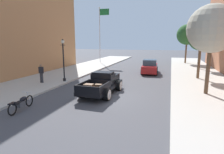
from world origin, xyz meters
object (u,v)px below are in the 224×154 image
Objects in this scene: street_lamp_near at (63,57)px; street_tree_second at (201,39)px; pedestrian_sidewalk_left at (41,72)px; street_tree_farthest at (187,35)px; street_tree_nearest at (212,29)px; flagpole at (101,29)px; motorcycle_parked at (21,103)px; car_background_red at (150,67)px; street_tree_third at (201,34)px; hotrod_truck_black at (103,83)px.

street_tree_second is (12.03, 5.09, 1.64)m from street_lamp_near.
street_tree_farthest reaches higher than pedestrian_sidewalk_left.
street_tree_second is at bearing 25.11° from pedestrian_sidewalk_left.
street_tree_nearest is at bearing -89.61° from street_tree_farthest.
flagpole reaches higher than pedestrian_sidewalk_left.
street_tree_farthest is (10.15, 26.01, 4.37)m from motorcycle_parked.
street_tree_third is (5.96, 4.50, 3.86)m from car_background_red.
car_background_red is at bearing 76.70° from hotrod_truck_black.
flagpole is 17.74m from street_tree_second.
street_lamp_near is at bearing -157.08° from street_tree_second.
car_background_red is at bearing 119.99° from street_tree_nearest.
hotrod_truck_black reaches higher than motorcycle_parked.
flagpole is (-6.80, 17.99, 5.02)m from hotrod_truck_black.
hotrod_truck_black is at bearing -167.84° from street_tree_nearest.
street_lamp_near reaches higher than motorcycle_parked.
street_lamp_near is (-4.66, 2.37, 1.63)m from hotrod_truck_black.
street_tree_second is at bearing -97.67° from street_tree_third.
street_tree_nearest reaches higher than street_tree_third.
street_tree_nearest is 1.05× the size of street_tree_third.
flagpole reaches higher than hotrod_truck_black.
motorcycle_parked is at bearing -123.07° from hotrod_truck_black.
motorcycle_parked is 0.33× the size of street_tree_farthest.
street_lamp_near is 13.17m from street_tree_second.
flagpole is 14.29m from street_tree_farthest.
street_lamp_near is 0.61× the size of street_tree_farthest.
street_tree_second reaches higher than pedestrian_sidewalk_left.
pedestrian_sidewalk_left is (-8.54, -8.85, 0.32)m from car_background_red.
motorcycle_parked is 0.23× the size of flagpole.
car_background_red is 0.69× the size of street_tree_farthest.
motorcycle_parked is (-3.08, -4.74, -0.31)m from hotrod_truck_black.
flagpole reaches higher than street_tree_farthest.
flagpole is at bearing 166.82° from street_tree_third.
motorcycle_parked is 7.54m from street_lamp_near.
hotrod_truck_black is at bearing 56.93° from motorcycle_parked.
pedestrian_sidewalk_left is 20.03m from street_tree_third.
street_tree_third is at bearing 60.09° from hotrod_truck_black.
flagpole is at bearing 130.43° from street_tree_nearest.
street_tree_farthest is (-1.25, 6.82, 0.18)m from street_tree_third.
pedestrian_sidewalk_left is at bearing -87.92° from flagpole.
pedestrian_sidewalk_left is 17.53m from flagpole.
street_tree_second reaches higher than car_background_red.
street_tree_farthest reaches higher than street_tree_second.
street_lamp_near is at bearing 176.03° from street_tree_nearest.
car_background_red is at bearing 45.99° from pedestrian_sidewalk_left.
hotrod_truck_black is 8.31m from street_tree_nearest.
motorcycle_parked is 1.28× the size of pedestrian_sidewalk_left.
flagpole is at bearing 138.72° from car_background_red.
car_background_red is at bearing -112.61° from street_tree_farthest.
street_tree_farthest is at bearing 71.62° from hotrod_truck_black.
hotrod_truck_black is 6.30m from pedestrian_sidewalk_left.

